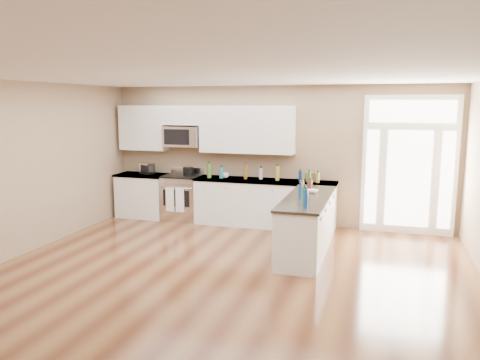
% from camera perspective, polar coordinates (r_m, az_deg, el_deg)
% --- Properties ---
extents(ground, '(8.00, 8.00, 0.00)m').
position_cam_1_polar(ground, '(6.13, -4.20, -14.19)').
color(ground, '#4C2715').
extents(room_shell, '(8.00, 8.00, 8.00)m').
position_cam_1_polar(room_shell, '(5.67, -4.41, 1.85)').
color(room_shell, '#957B5E').
rests_on(room_shell, ground).
extents(back_cabinet_left, '(1.10, 0.66, 0.94)m').
position_cam_1_polar(back_cabinet_left, '(10.39, -11.70, -2.01)').
color(back_cabinet_left, white).
rests_on(back_cabinet_left, ground).
extents(back_cabinet_right, '(2.85, 0.66, 0.94)m').
position_cam_1_polar(back_cabinet_right, '(9.41, 2.99, -3.00)').
color(back_cabinet_right, white).
rests_on(back_cabinet_right, ground).
extents(peninsula_cabinet, '(0.69, 2.32, 0.94)m').
position_cam_1_polar(peninsula_cabinet, '(7.82, 8.13, -5.66)').
color(peninsula_cabinet, white).
rests_on(peninsula_cabinet, ground).
extents(upper_cabinet_left, '(1.04, 0.33, 0.95)m').
position_cam_1_polar(upper_cabinet_left, '(10.34, -11.64, 6.25)').
color(upper_cabinet_left, white).
rests_on(upper_cabinet_left, room_shell).
extents(upper_cabinet_right, '(1.94, 0.33, 0.95)m').
position_cam_1_polar(upper_cabinet_right, '(9.46, 0.83, 6.17)').
color(upper_cabinet_right, white).
rests_on(upper_cabinet_right, room_shell).
extents(upper_cabinet_short, '(0.82, 0.33, 0.40)m').
position_cam_1_polar(upper_cabinet_short, '(9.92, -6.92, 7.84)').
color(upper_cabinet_short, white).
rests_on(upper_cabinet_short, room_shell).
extents(microwave, '(0.78, 0.41, 0.42)m').
position_cam_1_polar(microwave, '(9.90, -6.96, 5.29)').
color(microwave, silver).
rests_on(microwave, room_shell).
extents(entry_door, '(1.70, 0.10, 2.60)m').
position_cam_1_polar(entry_door, '(9.27, 19.90, 1.69)').
color(entry_door, white).
rests_on(entry_door, ground).
extents(kitchen_range, '(0.77, 0.69, 1.08)m').
position_cam_1_polar(kitchen_range, '(9.98, -7.04, -2.11)').
color(kitchen_range, silver).
rests_on(kitchen_range, ground).
extents(stockpot, '(0.25, 0.25, 0.18)m').
position_cam_1_polar(stockpot, '(9.92, -6.30, 1.12)').
color(stockpot, black).
rests_on(stockpot, kitchen_range).
extents(toaster_oven, '(0.34, 0.30, 0.24)m').
position_cam_1_polar(toaster_oven, '(10.26, -11.26, 1.38)').
color(toaster_oven, silver).
rests_on(toaster_oven, back_cabinet_left).
extents(cardboard_box, '(0.25, 0.21, 0.18)m').
position_cam_1_polar(cardboard_box, '(9.21, 8.70, 0.38)').
color(cardboard_box, brown).
rests_on(cardboard_box, back_cabinet_right).
extents(bowl_left, '(0.22, 0.22, 0.05)m').
position_cam_1_polar(bowl_left, '(10.39, -11.46, 0.95)').
color(bowl_left, white).
rests_on(bowl_left, back_cabinet_left).
extents(bowl_peninsula, '(0.22, 0.22, 0.06)m').
position_cam_1_polar(bowl_peninsula, '(8.05, 8.87, -1.36)').
color(bowl_peninsula, white).
rests_on(bowl_peninsula, peninsula_cabinet).
extents(cup_counter, '(0.16, 0.16, 0.10)m').
position_cam_1_polar(cup_counter, '(9.56, -1.78, 0.57)').
color(cup_counter, white).
rests_on(cup_counter, back_cabinet_right).
extents(counter_bottles, '(2.41, 2.43, 0.31)m').
position_cam_1_polar(counter_bottles, '(8.65, 3.72, 0.14)').
color(counter_bottles, '#19591E').
rests_on(counter_bottles, back_cabinet_right).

